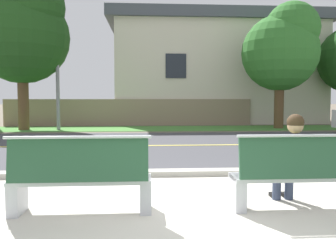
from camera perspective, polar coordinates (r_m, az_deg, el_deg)
name	(u,v)px	position (r m, az deg, el deg)	size (l,w,h in m)	color
ground_plane	(163,140)	(12.19, -0.88, -3.34)	(140.00, 140.00, 0.00)	#665B4C
sidewalk_pavement	(191,208)	(4.75, 3.78, -14.25)	(44.00, 3.60, 0.01)	beige
curb_edge	(177,173)	(6.62, 1.56, -8.71)	(44.00, 0.30, 0.11)	#ADA89E
street_asphalt	(165,146)	(10.70, -0.48, -4.28)	(52.00, 8.00, 0.01)	#424247
road_centre_line	(165,145)	(10.70, -0.48, -4.25)	(48.00, 0.14, 0.01)	#E0CC4C
far_verge_grass	(158,128)	(16.64, -1.63, -1.47)	(48.00, 2.80, 0.02)	#478438
bench_left	(81,179)	(4.53, -14.03, -9.42)	(1.74, 0.48, 1.01)	silver
bench_right	(300,176)	(4.88, 20.75, -8.60)	(1.74, 0.48, 1.01)	silver
seated_person_olive	(292,157)	(4.97, 19.55, -5.72)	(0.52, 0.68, 1.25)	#333D56
streetlamp	(58,37)	(17.06, -17.54, 12.80)	(0.24, 2.10, 7.48)	gray
shade_tree_far_left	(24,29)	(17.36, -22.46, 13.47)	(4.23, 4.23, 6.98)	brown
shade_tree_left	(283,47)	(17.69, 18.26, 11.15)	(3.60, 3.60, 5.94)	brown
garden_wall	(130,112)	(18.71, -6.29, 1.18)	(13.00, 0.36, 1.40)	gray
house_across_street	(214,70)	(22.36, 7.46, 8.02)	(12.80, 6.91, 6.36)	beige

